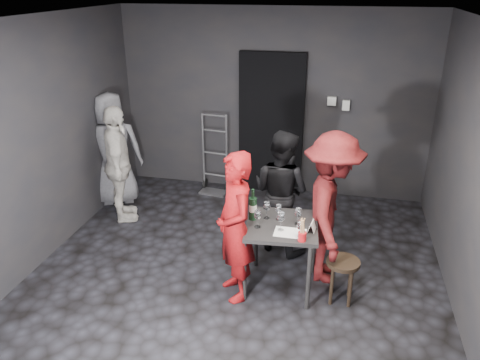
% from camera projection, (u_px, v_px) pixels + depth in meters
% --- Properties ---
extents(floor, '(4.50, 5.00, 0.02)m').
position_uv_depth(floor, '(233.00, 280.00, 5.12)').
color(floor, black).
rests_on(floor, ground).
extents(ceiling, '(4.50, 5.00, 0.02)m').
position_uv_depth(ceiling, '(232.00, 21.00, 4.04)').
color(ceiling, silver).
rests_on(ceiling, ground).
extents(wall_back, '(4.50, 0.04, 2.70)m').
position_uv_depth(wall_back, '(272.00, 104.00, 6.82)').
color(wall_back, black).
rests_on(wall_back, ground).
extents(wall_front, '(4.50, 0.04, 2.70)m').
position_uv_depth(wall_front, '(117.00, 346.00, 2.34)').
color(wall_front, black).
rests_on(wall_front, ground).
extents(wall_left, '(0.04, 5.00, 2.70)m').
position_uv_depth(wall_left, '(29.00, 149.00, 5.03)').
color(wall_left, black).
rests_on(wall_left, ground).
extents(wall_right, '(0.04, 5.00, 2.70)m').
position_uv_depth(wall_right, '(480.00, 186.00, 4.13)').
color(wall_right, black).
rests_on(wall_right, ground).
extents(doorway, '(0.95, 0.10, 2.10)m').
position_uv_depth(doorway, '(271.00, 125.00, 6.88)').
color(doorway, black).
rests_on(doorway, ground).
extents(wallbox_upper, '(0.12, 0.06, 0.12)m').
position_uv_depth(wallbox_upper, '(332.00, 101.00, 6.56)').
color(wallbox_upper, '#B7B7B2').
rests_on(wallbox_upper, wall_back).
extents(wallbox_lower, '(0.10, 0.06, 0.14)m').
position_uv_depth(wallbox_lower, '(346.00, 105.00, 6.54)').
color(wallbox_lower, '#B7B7B2').
rests_on(wallbox_lower, wall_back).
extents(hand_truck, '(0.40, 0.34, 1.21)m').
position_uv_depth(hand_truck, '(215.00, 178.00, 7.17)').
color(hand_truck, '#B2B2B7').
rests_on(hand_truck, floor).
extents(tasting_table, '(0.72, 0.72, 0.75)m').
position_uv_depth(tasting_table, '(282.00, 232.00, 4.77)').
color(tasting_table, black).
rests_on(tasting_table, floor).
extents(stool, '(0.33, 0.33, 0.47)m').
position_uv_depth(stool, '(342.00, 269.00, 4.66)').
color(stool, '#382216').
rests_on(stool, floor).
extents(server_red, '(0.65, 0.71, 1.64)m').
position_uv_depth(server_red, '(235.00, 224.00, 4.59)').
color(server_red, '#9B0E11').
rests_on(server_red, floor).
extents(woman_black, '(0.82, 0.66, 1.48)m').
position_uv_depth(woman_black, '(281.00, 192.00, 5.46)').
color(woman_black, black).
rests_on(woman_black, floor).
extents(man_maroon, '(0.61, 1.21, 1.83)m').
position_uv_depth(man_maroon, '(332.00, 201.00, 4.83)').
color(man_maroon, '#561213').
rests_on(man_maroon, floor).
extents(bystander_cream, '(0.85, 1.07, 1.65)m').
position_uv_depth(bystander_cream, '(118.00, 162.00, 6.10)').
color(bystander_cream, silver).
rests_on(bystander_cream, floor).
extents(bystander_grey, '(0.98, 0.78, 1.76)m').
position_uv_depth(bystander_grey, '(113.00, 145.00, 6.57)').
color(bystander_grey, slate).
rests_on(bystander_grey, floor).
extents(tasting_mat, '(0.31, 0.21, 0.00)m').
position_uv_depth(tasting_mat, '(290.00, 233.00, 4.57)').
color(tasting_mat, white).
rests_on(tasting_mat, tasting_table).
extents(wine_glass_a, '(0.08, 0.08, 0.21)m').
position_uv_depth(wine_glass_a, '(258.00, 218.00, 4.64)').
color(wine_glass_a, white).
rests_on(wine_glass_a, tasting_table).
extents(wine_glass_b, '(0.08, 0.08, 0.20)m').
position_uv_depth(wine_glass_b, '(267.00, 209.00, 4.81)').
color(wine_glass_b, white).
rests_on(wine_glass_b, tasting_table).
extents(wine_glass_c, '(0.09, 0.09, 0.19)m').
position_uv_depth(wine_glass_c, '(278.00, 211.00, 4.79)').
color(wine_glass_c, white).
rests_on(wine_glass_c, tasting_table).
extents(wine_glass_d, '(0.11, 0.11, 0.22)m').
position_uv_depth(wine_glass_d, '(281.00, 220.00, 4.57)').
color(wine_glass_d, white).
rests_on(wine_glass_d, tasting_table).
extents(wine_glass_e, '(0.07, 0.07, 0.18)m').
position_uv_depth(wine_glass_e, '(300.00, 228.00, 4.47)').
color(wine_glass_e, white).
rests_on(wine_glass_e, tasting_table).
extents(wine_glass_f, '(0.08, 0.08, 0.19)m').
position_uv_depth(wine_glass_f, '(298.00, 216.00, 4.70)').
color(wine_glass_f, white).
rests_on(wine_glass_f, tasting_table).
extents(wine_bottle, '(0.08, 0.08, 0.34)m').
position_uv_depth(wine_bottle, '(253.00, 208.00, 4.78)').
color(wine_bottle, black).
rests_on(wine_bottle, tasting_table).
extents(breadstick_cup, '(0.08, 0.08, 0.25)m').
position_uv_depth(breadstick_cup, '(302.00, 230.00, 4.39)').
color(breadstick_cup, red).
rests_on(breadstick_cup, tasting_table).
extents(reserved_card, '(0.09, 0.14, 0.10)m').
position_uv_depth(reserved_card, '(310.00, 226.00, 4.60)').
color(reserved_card, white).
rests_on(reserved_card, tasting_table).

